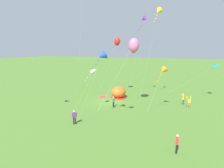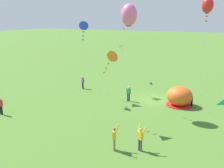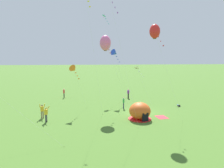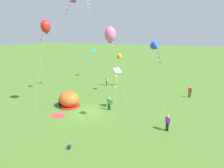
% 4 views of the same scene
% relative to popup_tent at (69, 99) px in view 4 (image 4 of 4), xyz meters
% --- Properties ---
extents(ground_plane, '(300.00, 300.00, 0.00)m').
position_rel_popup_tent_xyz_m(ground_plane, '(3.17, -0.78, -1.00)').
color(ground_plane, '#477028').
extents(popup_tent, '(2.81, 2.81, 2.10)m').
position_rel_popup_tent_xyz_m(popup_tent, '(0.00, 0.00, 0.00)').
color(popup_tent, '#D8591E').
rests_on(popup_tent, ground).
extents(picnic_blanket, '(1.87, 1.53, 0.01)m').
position_rel_popup_tent_xyz_m(picnic_blanket, '(0.61, -2.94, -0.99)').
color(picnic_blanket, '#CC333D').
rests_on(picnic_blanket, ground).
extents(toddler_crawling, '(0.33, 0.55, 0.32)m').
position_rel_popup_tent_xyz_m(toddler_crawling, '(5.83, -7.34, -0.82)').
color(toddler_crawling, black).
rests_on(toddler_crawling, ground).
extents(person_near_tent, '(0.59, 0.24, 1.72)m').
position_rel_popup_tent_xyz_m(person_near_tent, '(14.59, 10.76, -0.03)').
color(person_near_tent, black).
rests_on(person_near_tent, ground).
extents(person_far_back, '(0.59, 0.29, 1.72)m').
position_rel_popup_tent_xyz_m(person_far_back, '(5.43, 1.17, -0.03)').
color(person_far_back, '#1E2347').
rests_on(person_far_back, ground).
extents(person_arms_raised, '(0.61, 0.71, 1.89)m').
position_rel_popup_tent_xyz_m(person_arms_raised, '(1.65, 11.91, 0.00)').
color(person_arms_raised, '#8C7251').
rests_on(person_arms_raised, ground).
extents(person_watching_sky, '(0.72, 0.62, 1.89)m').
position_rel_popup_tent_xyz_m(person_watching_sky, '(0.02, 11.13, 0.00)').
color(person_watching_sky, '#4C4C51').
rests_on(person_watching_sky, ground).
extents(person_with_toddler, '(0.51, 0.41, 1.72)m').
position_rel_popup_tent_xyz_m(person_with_toddler, '(12.94, -0.85, -0.03)').
color(person_with_toddler, black).
rests_on(person_with_toddler, ground).
extents(kite_purple, '(2.24, 3.72, 14.44)m').
position_rel_popup_tent_xyz_m(kite_purple, '(-1.60, 3.85, 12.85)').
color(kite_purple, silver).
rests_on(kite_purple, ground).
extents(kite_blue, '(2.82, 3.33, 8.76)m').
position_rel_popup_tent_xyz_m(kite_blue, '(10.78, 1.86, 7.10)').
color(kite_blue, silver).
rests_on(kite_blue, ground).
extents(kite_teal, '(2.25, 8.32, 6.30)m').
position_rel_popup_tent_xyz_m(kite_teal, '(-5.73, 15.72, 4.75)').
color(kite_teal, silver).
rests_on(kite_teal, ground).
extents(kite_white, '(1.10, 3.09, 6.13)m').
position_rel_popup_tent_xyz_m(kite_white, '(7.63, -1.39, 4.50)').
color(kite_white, silver).
rests_on(kite_white, ground).
extents(kite_orange, '(3.38, 2.36, 6.51)m').
position_rel_popup_tent_xyz_m(kite_orange, '(3.98, 8.12, 4.90)').
color(kite_orange, silver).
rests_on(kite_orange, ground).
extents(kite_pink, '(5.31, 4.67, 10.42)m').
position_rel_popup_tent_xyz_m(kite_pink, '(4.30, 3.88, 8.38)').
color(kite_pink, silver).
rests_on(kite_pink, ground).
extents(kite_red, '(1.15, 4.37, 11.08)m').
position_rel_popup_tent_xyz_m(kite_red, '(-1.88, -1.04, 9.31)').
color(kite_red, silver).
rests_on(kite_red, ground).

